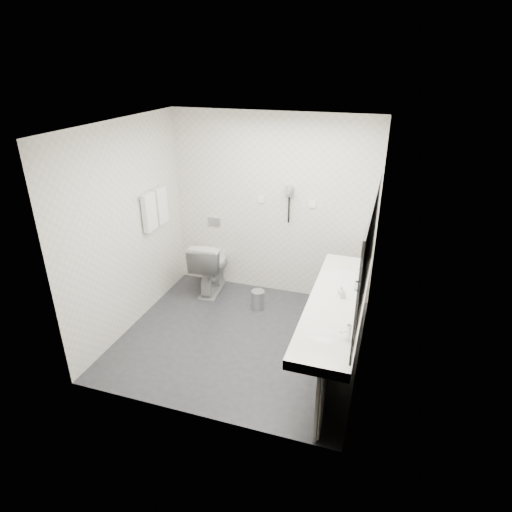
% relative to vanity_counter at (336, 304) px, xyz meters
% --- Properties ---
extents(floor, '(2.80, 2.80, 0.00)m').
position_rel_vanity_counter_xyz_m(floor, '(-1.12, 0.20, -0.80)').
color(floor, '#2A2B30').
rests_on(floor, ground).
extents(ceiling, '(2.80, 2.80, 0.00)m').
position_rel_vanity_counter_xyz_m(ceiling, '(-1.12, 0.20, 1.70)').
color(ceiling, white).
rests_on(ceiling, wall_back).
extents(wall_back, '(2.80, 0.00, 2.80)m').
position_rel_vanity_counter_xyz_m(wall_back, '(-1.12, 1.50, 0.45)').
color(wall_back, white).
rests_on(wall_back, floor).
extents(wall_front, '(2.80, 0.00, 2.80)m').
position_rel_vanity_counter_xyz_m(wall_front, '(-1.12, -1.10, 0.45)').
color(wall_front, white).
rests_on(wall_front, floor).
extents(wall_left, '(0.00, 2.60, 2.60)m').
position_rel_vanity_counter_xyz_m(wall_left, '(-2.52, 0.20, 0.45)').
color(wall_left, white).
rests_on(wall_left, floor).
extents(wall_right, '(0.00, 2.60, 2.60)m').
position_rel_vanity_counter_xyz_m(wall_right, '(0.27, 0.20, 0.45)').
color(wall_right, white).
rests_on(wall_right, floor).
extents(vanity_counter, '(0.55, 2.20, 0.10)m').
position_rel_vanity_counter_xyz_m(vanity_counter, '(0.00, 0.00, 0.00)').
color(vanity_counter, white).
rests_on(vanity_counter, floor).
extents(vanity_panel, '(0.03, 2.15, 0.75)m').
position_rel_vanity_counter_xyz_m(vanity_panel, '(0.02, 0.00, -0.42)').
color(vanity_panel, '#9B9793').
rests_on(vanity_panel, floor).
extents(vanity_post_near, '(0.06, 0.06, 0.75)m').
position_rel_vanity_counter_xyz_m(vanity_post_near, '(0.05, -1.04, -0.42)').
color(vanity_post_near, silver).
rests_on(vanity_post_near, floor).
extents(vanity_post_far, '(0.06, 0.06, 0.75)m').
position_rel_vanity_counter_xyz_m(vanity_post_far, '(0.05, 1.04, -0.42)').
color(vanity_post_far, silver).
rests_on(vanity_post_far, floor).
extents(mirror, '(0.02, 2.20, 1.05)m').
position_rel_vanity_counter_xyz_m(mirror, '(0.26, 0.00, 0.65)').
color(mirror, '#B2BCC6').
rests_on(mirror, wall_right).
extents(basin_near, '(0.40, 0.31, 0.05)m').
position_rel_vanity_counter_xyz_m(basin_near, '(0.00, -0.65, 0.04)').
color(basin_near, white).
rests_on(basin_near, vanity_counter).
extents(basin_far, '(0.40, 0.31, 0.05)m').
position_rel_vanity_counter_xyz_m(basin_far, '(0.00, 0.65, 0.04)').
color(basin_far, white).
rests_on(basin_far, vanity_counter).
extents(faucet_near, '(0.04, 0.04, 0.15)m').
position_rel_vanity_counter_xyz_m(faucet_near, '(0.19, -0.65, 0.12)').
color(faucet_near, silver).
rests_on(faucet_near, vanity_counter).
extents(faucet_far, '(0.04, 0.04, 0.15)m').
position_rel_vanity_counter_xyz_m(faucet_far, '(0.19, 0.65, 0.12)').
color(faucet_far, silver).
rests_on(faucet_far, vanity_counter).
extents(soap_bottle_a, '(0.07, 0.07, 0.11)m').
position_rel_vanity_counter_xyz_m(soap_bottle_a, '(0.05, 0.06, 0.10)').
color(soap_bottle_a, beige).
rests_on(soap_bottle_a, vanity_counter).
extents(soap_bottle_b, '(0.09, 0.09, 0.09)m').
position_rel_vanity_counter_xyz_m(soap_bottle_b, '(0.03, 0.13, 0.10)').
color(soap_bottle_b, beige).
rests_on(soap_bottle_b, vanity_counter).
extents(glass_left, '(0.07, 0.07, 0.10)m').
position_rel_vanity_counter_xyz_m(glass_left, '(0.18, 0.27, 0.10)').
color(glass_left, silver).
rests_on(glass_left, vanity_counter).
extents(toilet, '(0.53, 0.83, 0.79)m').
position_rel_vanity_counter_xyz_m(toilet, '(-1.93, 1.19, -0.40)').
color(toilet, white).
rests_on(toilet, floor).
extents(flush_plate, '(0.18, 0.02, 0.12)m').
position_rel_vanity_counter_xyz_m(flush_plate, '(-1.98, 1.49, 0.15)').
color(flush_plate, '#B2B5BA').
rests_on(flush_plate, wall_back).
extents(pedal_bin, '(0.20, 0.20, 0.25)m').
position_rel_vanity_counter_xyz_m(pedal_bin, '(-1.13, 0.91, -0.68)').
color(pedal_bin, '#B2B5BA').
rests_on(pedal_bin, floor).
extents(bin_lid, '(0.18, 0.18, 0.02)m').
position_rel_vanity_counter_xyz_m(bin_lid, '(-1.13, 0.91, -0.54)').
color(bin_lid, '#B2B5BA').
rests_on(bin_lid, pedal_bin).
extents(towel_rail, '(0.02, 0.62, 0.02)m').
position_rel_vanity_counter_xyz_m(towel_rail, '(-2.47, 0.75, 0.75)').
color(towel_rail, silver).
rests_on(towel_rail, wall_left).
extents(towel_near, '(0.07, 0.24, 0.48)m').
position_rel_vanity_counter_xyz_m(towel_near, '(-2.46, 0.61, 0.53)').
color(towel_near, white).
rests_on(towel_near, towel_rail).
extents(towel_far, '(0.07, 0.24, 0.48)m').
position_rel_vanity_counter_xyz_m(towel_far, '(-2.46, 0.89, 0.53)').
color(towel_far, white).
rests_on(towel_far, towel_rail).
extents(dryer_cradle, '(0.10, 0.04, 0.14)m').
position_rel_vanity_counter_xyz_m(dryer_cradle, '(-0.88, 1.47, 0.70)').
color(dryer_cradle, gray).
rests_on(dryer_cradle, wall_back).
extents(dryer_barrel, '(0.08, 0.14, 0.08)m').
position_rel_vanity_counter_xyz_m(dryer_barrel, '(-0.88, 1.40, 0.73)').
color(dryer_barrel, gray).
rests_on(dryer_barrel, dryer_cradle).
extents(dryer_cord, '(0.02, 0.02, 0.35)m').
position_rel_vanity_counter_xyz_m(dryer_cord, '(-0.88, 1.46, 0.45)').
color(dryer_cord, black).
rests_on(dryer_cord, dryer_cradle).
extents(switch_plate_a, '(0.09, 0.02, 0.09)m').
position_rel_vanity_counter_xyz_m(switch_plate_a, '(-1.27, 1.49, 0.55)').
color(switch_plate_a, white).
rests_on(switch_plate_a, wall_back).
extents(switch_plate_b, '(0.09, 0.02, 0.09)m').
position_rel_vanity_counter_xyz_m(switch_plate_b, '(-0.57, 1.49, 0.55)').
color(switch_plate_b, white).
rests_on(switch_plate_b, wall_back).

